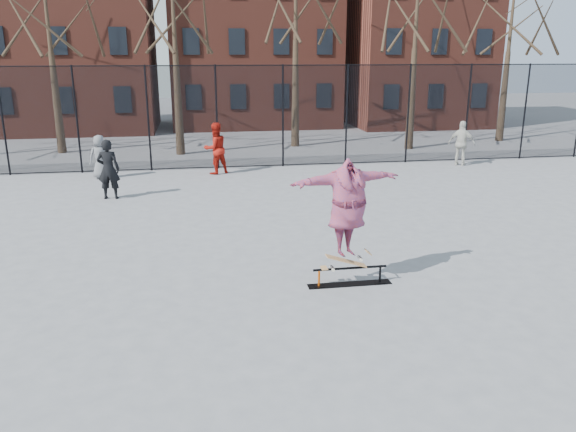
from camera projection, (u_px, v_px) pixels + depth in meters
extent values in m
plane|color=slate|center=(328.00, 306.00, 10.23)|extent=(100.00, 100.00, 0.00)
cube|color=black|center=(350.00, 284.00, 11.18)|extent=(1.69, 0.26, 0.01)
cylinder|color=#E0560D|center=(319.00, 278.00, 11.03)|extent=(0.04, 0.04, 0.35)
cylinder|color=black|center=(380.00, 274.00, 11.23)|extent=(0.04, 0.04, 0.35)
cylinder|color=black|center=(350.00, 268.00, 11.08)|extent=(1.49, 0.05, 0.05)
imported|color=#6F388C|center=(347.00, 216.00, 10.76)|extent=(2.43, 1.23, 1.91)
imported|color=slate|center=(100.00, 157.00, 20.31)|extent=(0.87, 0.66, 1.60)
imported|color=black|center=(108.00, 169.00, 17.46)|extent=(0.72, 0.51, 1.88)
imported|color=#A4170E|center=(215.00, 148.00, 21.09)|extent=(1.16, 1.06, 1.93)
imported|color=beige|center=(462.00, 143.00, 22.65)|extent=(1.12, 0.97, 1.80)
cylinder|color=black|center=(3.00, 122.00, 20.54)|extent=(0.07, 0.07, 4.00)
cylinder|color=black|center=(77.00, 120.00, 20.95)|extent=(0.07, 0.07, 4.00)
cylinder|color=black|center=(148.00, 119.00, 21.35)|extent=(0.07, 0.07, 4.00)
cylinder|color=black|center=(217.00, 118.00, 21.76)|extent=(0.07, 0.07, 4.00)
cylinder|color=black|center=(283.00, 116.00, 22.17)|extent=(0.07, 0.07, 4.00)
cylinder|color=black|center=(347.00, 115.00, 22.57)|extent=(0.07, 0.07, 4.00)
cylinder|color=black|center=(408.00, 114.00, 22.98)|extent=(0.07, 0.07, 4.00)
cylinder|color=black|center=(467.00, 113.00, 23.39)|extent=(0.07, 0.07, 4.00)
cylinder|color=black|center=(525.00, 112.00, 23.79)|extent=(0.07, 0.07, 4.00)
cube|color=black|center=(253.00, 117.00, 21.98)|extent=(34.00, 0.01, 4.00)
cylinder|color=black|center=(252.00, 65.00, 21.43)|extent=(34.00, 0.04, 0.04)
cone|color=black|center=(53.00, 102.00, 25.11)|extent=(0.40, 0.40, 4.62)
cone|color=black|center=(177.00, 102.00, 24.74)|extent=(0.40, 0.40, 4.62)
cone|color=black|center=(294.00, 98.00, 26.83)|extent=(0.40, 0.40, 4.62)
cone|color=black|center=(414.00, 99.00, 26.46)|extent=(0.40, 0.40, 4.62)
cone|color=black|center=(507.00, 96.00, 28.55)|extent=(0.40, 0.40, 4.62)
cube|color=#5D281E|center=(70.00, 23.00, 31.76)|extent=(9.00, 7.00, 12.00)
cube|color=#5D281E|center=(254.00, 16.00, 33.26)|extent=(10.00, 7.00, 13.00)
cube|color=#5D281E|center=(413.00, 34.00, 35.10)|extent=(8.00, 7.00, 11.00)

